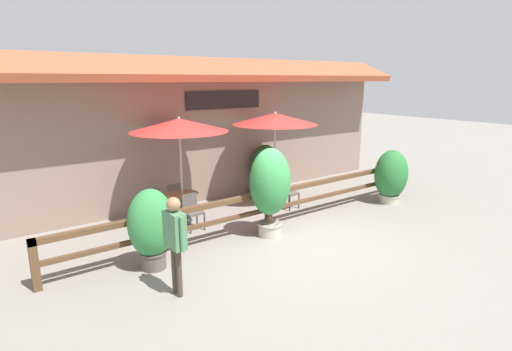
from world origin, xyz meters
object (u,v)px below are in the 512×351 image
Objects in this scene: chair_near_streetside at (192,210)px; patio_umbrella_middle at (275,119)px; potted_plant_small_flowering at (270,185)px; potted_plant_broad_leaf at (265,166)px; patio_umbrella_near at (179,125)px; potted_plant_tall_tropical at (391,176)px; dining_table_middle at (274,183)px; pedestrian at (175,233)px; dining_table_near at (183,199)px; potted_plant_entrance_palm at (151,226)px; chair_middle_wallside at (263,182)px; chair_near_wallside at (172,197)px; chair_middle_streetside at (288,191)px.

patio_umbrella_middle is at bearing 9.14° from chair_near_streetside.
potted_plant_broad_leaf is (2.10, 2.91, -0.34)m from potted_plant_small_flowering.
potted_plant_tall_tropical is (5.70, -2.19, -1.68)m from patio_umbrella_near.
potted_plant_small_flowering reaches higher than dining_table_middle.
dining_table_middle is 0.48× the size of pedestrian.
patio_umbrella_middle is 1.91m from dining_table_middle.
potted_plant_entrance_palm is (-1.67, -2.09, 0.27)m from dining_table_near.
chair_middle_wallside reaches higher than dining_table_near.
potted_plant_small_flowering reaches higher than pedestrian.
chair_near_streetside is 5.98m from potted_plant_tall_tropical.
chair_near_wallside is 1.00× the size of chair_middle_wallside.
chair_near_wallside is at bearing 58.64° from potted_plant_entrance_palm.
chair_middle_streetside is 4.78m from potted_plant_entrance_palm.
chair_near_streetside is (-0.07, -0.66, -0.10)m from dining_table_near.
chair_near_wallside is 3.63m from patio_umbrella_middle.
patio_umbrella_middle is (2.92, -0.15, 1.91)m from dining_table_near.
dining_table_middle is at bearing 83.13° from chair_middle_streetside.
chair_near_streetside is at bearing 41.90° from potted_plant_entrance_palm.
patio_umbrella_middle reaches higher than chair_middle_streetside.
pedestrian is (-5.03, -4.08, 0.23)m from potted_plant_broad_leaf.
chair_middle_streetside is 0.55× the size of potted_plant_tall_tropical.
potted_plant_tall_tropical is at bearing 135.39° from chair_middle_wallside.
patio_umbrella_middle is at bearing 143.73° from potted_plant_tall_tropical.
potted_plant_broad_leaf is at bearing -137.49° from chair_middle_wallside.
chair_middle_streetside is (2.98, -0.11, 0.00)m from chair_near_streetside.
chair_middle_wallside is 0.55× the size of potted_plant_broad_leaf.
chair_middle_wallside is 3.21m from potted_plant_small_flowering.
patio_umbrella_middle reaches higher than dining_table_middle.
patio_umbrella_near is at bearing 0.00° from dining_table_near.
chair_near_wallside and chair_middle_streetside have the same top height.
pedestrian is at bearing -92.62° from potted_plant_entrance_palm.
patio_umbrella_near is 6.33m from potted_plant_tall_tropical.
chair_middle_streetside is 0.50× the size of pedestrian.
dining_table_near is at bearing 119.67° from potted_plant_small_flowering.
dining_table_near is 0.96× the size of chair_near_wallside.
dining_table_middle is 0.63m from chair_middle_wallside.
potted_plant_entrance_palm reaches higher than chair_near_wallside.
potted_plant_tall_tropical is 7.51m from pedestrian.
chair_near_streetside is 1.04× the size of dining_table_middle.
potted_plant_broad_leaf reaches higher than chair_middle_wallside.
dining_table_near is 2.99m from chair_middle_wallside.
patio_umbrella_middle reaches higher than potted_plant_entrance_palm.
potted_plant_small_flowering reaches higher than chair_middle_streetside.
potted_plant_small_flowering reaches higher than potted_plant_broad_leaf.
chair_near_streetside is at bearing -170.35° from dining_table_middle.
dining_table_near is 0.52× the size of potted_plant_entrance_palm.
patio_umbrella_middle is at bearing 0.00° from dining_table_middle.
dining_table_middle is 0.40× the size of potted_plant_small_flowering.
dining_table_middle is 1.07m from potted_plant_broad_leaf.
chair_near_streetside is 0.55× the size of potted_plant_tall_tropical.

